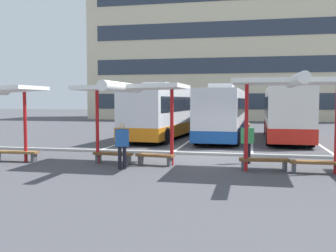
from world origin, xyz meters
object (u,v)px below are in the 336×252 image
Objects in this scene: bench_1 at (15,153)px; bench_3 at (155,157)px; coach_bus_0 at (165,113)px; waiting_shelter_2 at (292,84)px; bench_4 at (264,161)px; waiting_shelter_1 at (132,89)px; coach_bus_1 at (224,113)px; bench_2 at (113,155)px; bench_5 at (316,164)px; waiting_passenger_1 at (122,142)px; waiting_passenger_0 at (247,140)px; coach_bus_2 at (286,113)px.

bench_1 is 1.27× the size of bench_3.
coach_bus_0 reaches higher than bench_1.
waiting_shelter_2 reaches higher than bench_3.
bench_3 is 0.86× the size of bench_4.
waiting_shelter_1 is 6.04m from waiting_shelter_2.
bench_2 is at bearing -107.57° from coach_bus_1.
coach_bus_0 is at bearing 124.37° from bench_5.
waiting_shelter_1 is 7.42m from bench_5.
bench_2 is at bearing 123.21° from waiting_passenger_1.
coach_bus_1 reaches higher than bench_3.
coach_bus_0 is at bearing 119.13° from waiting_passenger_0.
bench_2 is 0.92× the size of bench_5.
bench_4 is (-0.90, 0.48, -2.83)m from waiting_shelter_2.
bench_1 is (-11.97, -11.82, -1.37)m from coach_bus_2.
bench_1 is at bearing -109.11° from coach_bus_0.
bench_4 is 1.01× the size of bench_5.
bench_5 is 7.07m from waiting_passenger_1.
waiting_passenger_1 is at bearing -102.71° from coach_bus_1.
coach_bus_0 reaches higher than waiting_passenger_1.
coach_bus_1 reaches higher than bench_5.
bench_1 and bench_5 have the same top height.
bench_3 is at bearing -79.78° from coach_bus_0.
bench_5 is at bearing -7.53° from bench_4.
bench_4 is at bearing 151.96° from waiting_shelter_2.
coach_bus_2 is 10.68m from waiting_passenger_0.
waiting_passenger_0 is at bearing 16.50° from waiting_shelter_1.
coach_bus_0 is 6.71× the size of bench_2.
bench_3 is at bearing -3.90° from bench_2.
waiting_passenger_1 reaches higher than bench_3.
waiting_passenger_0 is at bearing 10.76° from bench_2.
bench_2 is 7.52m from waiting_shelter_2.
bench_2 and bench_4 have the same top height.
coach_bus_2 reaches higher than bench_4.
waiting_passenger_1 reaches higher than bench_4.
bench_2 is 7.84m from bench_5.
waiting_passenger_0 is at bearing 145.35° from bench_5.
bench_3 is (-1.90, -11.82, -1.35)m from coach_bus_1.
bench_1 is 1.10× the size of bench_5.
waiting_shelter_1 reaches higher than bench_5.
bench_5 is (7.81, -0.65, 0.00)m from bench_2.
bench_4 is at bearing -61.56° from coach_bus_0.
coach_bus_2 is at bearing 77.15° from waiting_passenger_0.
coach_bus_2 reaches higher than waiting_shelter_2.
coach_bus_1 is 12.05m from bench_3.
bench_1 is 5.11m from waiting_passenger_1.
coach_bus_0 is at bearing 95.62° from waiting_shelter_1.
coach_bus_1 is 6.75× the size of bench_4.
waiting_shelter_2 reaches higher than bench_2.
coach_bus_1 is 13.08m from waiting_shelter_2.
bench_3 is at bearing 47.17° from waiting_passenger_1.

